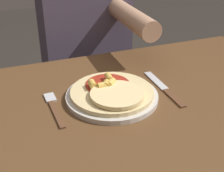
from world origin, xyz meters
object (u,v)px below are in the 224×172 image
object	(u,v)px
dining_table	(127,143)
fork	(54,107)
person_diner	(86,49)
knife	(164,89)
pizza	(112,92)
plate	(112,96)

from	to	relation	value
dining_table	fork	distance (m)	0.24
fork	dining_table	bearing A→B (deg)	-17.68
person_diner	dining_table	bearing A→B (deg)	-94.75
dining_table	knife	distance (m)	0.19
knife	dining_table	bearing A→B (deg)	-162.52
dining_table	pizza	xyz separation A→B (m)	(-0.03, 0.05, 0.15)
dining_table	knife	size ratio (longest dim) A/B	5.34
pizza	knife	world-z (taller)	pizza
fork	person_diner	world-z (taller)	person_diner
pizza	person_diner	distance (m)	0.54
pizza	knife	size ratio (longest dim) A/B	1.05
fork	person_diner	xyz separation A→B (m)	(0.24, 0.51, -0.06)
knife	pizza	bearing A→B (deg)	179.12
knife	person_diner	size ratio (longest dim) A/B	0.18
dining_table	pizza	world-z (taller)	pizza
fork	knife	bearing A→B (deg)	-3.09
pizza	fork	xyz separation A→B (m)	(-0.16, 0.02, -0.02)
pizza	dining_table	bearing A→B (deg)	-58.74
fork	person_diner	bearing A→B (deg)	65.24
knife	fork	bearing A→B (deg)	176.91
plate	person_diner	world-z (taller)	person_diner
pizza	knife	bearing A→B (deg)	-0.88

